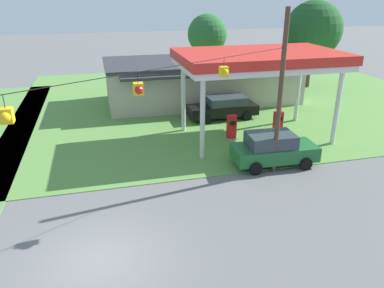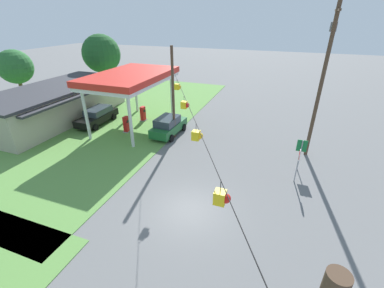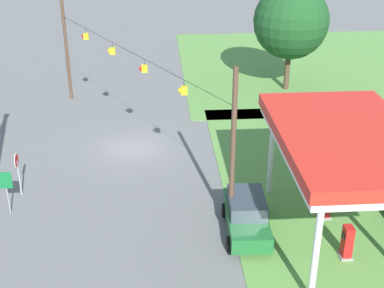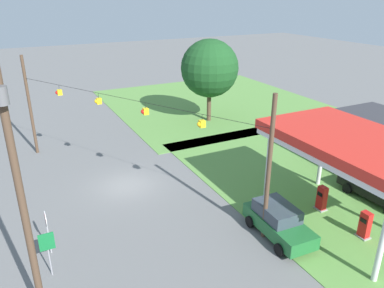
% 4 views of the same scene
% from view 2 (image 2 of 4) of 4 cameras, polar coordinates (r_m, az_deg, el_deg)
% --- Properties ---
extents(ground_plane, '(160.00, 160.00, 0.00)m').
position_cam_2_polar(ground_plane, '(15.77, -0.52, -14.40)').
color(ground_plane, slate).
extents(grass_verge_station_corner, '(36.00, 28.00, 0.04)m').
position_cam_2_polar(grass_verge_station_corner, '(34.52, -23.88, 6.96)').
color(grass_verge_station_corner, '#5B8E42').
rests_on(grass_verge_station_corner, ground).
extents(gas_station_canopy, '(9.78, 6.01, 5.47)m').
position_cam_2_polar(gas_station_canopy, '(26.03, -13.45, 14.01)').
color(gas_station_canopy, silver).
rests_on(gas_station_canopy, ground).
extents(gas_station_store, '(15.96, 7.75, 3.53)m').
position_cam_2_polar(gas_station_store, '(32.07, -27.97, 8.05)').
color(gas_station_store, '#B2A893').
rests_on(gas_station_store, ground).
extents(fuel_pump_near, '(0.71, 0.56, 1.61)m').
position_cam_2_polar(fuel_pump_near, '(25.98, -14.37, 4.15)').
color(fuel_pump_near, gray).
rests_on(fuel_pump_near, ground).
extents(fuel_pump_far, '(0.71, 0.56, 1.61)m').
position_cam_2_polar(fuel_pump_far, '(28.48, -10.83, 6.52)').
color(fuel_pump_far, gray).
rests_on(fuel_pump_far, ground).
extents(car_at_pumps_front, '(4.59, 2.26, 1.82)m').
position_cam_2_polar(car_at_pumps_front, '(24.65, -5.26, 4.10)').
color(car_at_pumps_front, '#1E602D').
rests_on(car_at_pumps_front, ground).
extents(car_at_pumps_rear, '(5.13, 2.19, 1.67)m').
position_cam_2_polar(car_at_pumps_rear, '(29.01, -20.28, 5.93)').
color(car_at_pumps_rear, black).
rests_on(car_at_pumps_rear, ground).
extents(stop_sign_roadside, '(0.80, 0.08, 2.50)m').
position_cam_2_polar(stop_sign_roadside, '(18.53, 22.64, -3.04)').
color(stop_sign_roadside, '#99999E').
rests_on(stop_sign_roadside, ground).
extents(route_sign, '(0.10, 0.70, 2.40)m').
position_cam_2_polar(route_sign, '(20.18, 23.11, -0.99)').
color(route_sign, gray).
rests_on(route_sign, ground).
extents(utility_pole_main, '(2.20, 0.44, 11.47)m').
position_cam_2_polar(utility_pole_main, '(21.36, 27.05, 13.11)').
color(utility_pole_main, '#4C3828').
rests_on(utility_pole_main, ground).
extents(signal_span_gantry, '(18.47, 10.24, 8.18)m').
position_cam_2_polar(signal_span_gantry, '(13.25, -0.54, 0.34)').
color(signal_span_gantry, '#4C3828').
rests_on(signal_span_gantry, ground).
extents(tree_behind_station, '(4.18, 4.18, 6.67)m').
position_cam_2_polar(tree_behind_station, '(40.34, -34.63, 13.91)').
color(tree_behind_station, '#4C3828').
rests_on(tree_behind_station, ground).
extents(tree_far_back, '(5.33, 5.33, 8.11)m').
position_cam_2_polar(tree_far_back, '(40.95, -19.48, 18.37)').
color(tree_far_back, '#4C3828').
rests_on(tree_far_back, ground).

